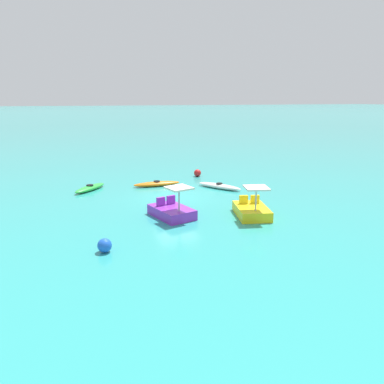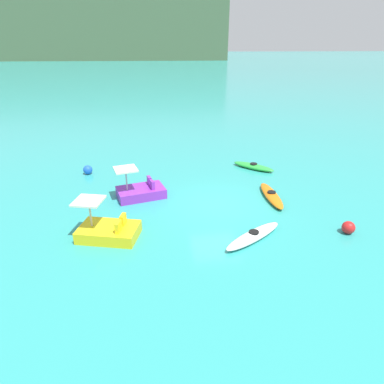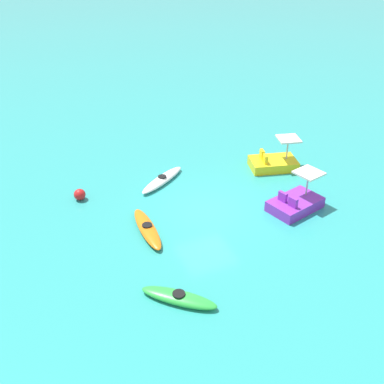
# 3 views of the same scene
# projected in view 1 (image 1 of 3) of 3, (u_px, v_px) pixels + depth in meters

# --- Properties ---
(ground_plane) EXTENTS (600.00, 600.00, 0.00)m
(ground_plane) POSITION_uv_depth(u_px,v_px,m) (176.00, 196.00, 22.39)
(ground_plane) COLOR teal
(kayak_orange) EXTENTS (0.75, 3.20, 0.37)m
(kayak_orange) POSITION_uv_depth(u_px,v_px,m) (157.00, 184.00, 24.93)
(kayak_orange) COLOR orange
(kayak_orange) RESTS_ON ground_plane
(kayak_white) EXTENTS (3.01, 2.35, 0.37)m
(kayak_white) POSITION_uv_depth(u_px,v_px,m) (219.00, 186.00, 24.29)
(kayak_white) COLOR white
(kayak_white) RESTS_ON ground_plane
(kayak_green) EXTENTS (2.52, 2.41, 0.37)m
(kayak_green) POSITION_uv_depth(u_px,v_px,m) (90.00, 188.00, 23.79)
(kayak_green) COLOR green
(kayak_green) RESTS_ON ground_plane
(pedal_boat_yellow) EXTENTS (2.69, 2.04, 1.68)m
(pedal_boat_yellow) POSITION_uv_depth(u_px,v_px,m) (252.00, 210.00, 18.54)
(pedal_boat_yellow) COLOR yellow
(pedal_boat_yellow) RESTS_ON ground_plane
(pedal_boat_purple) EXTENTS (2.71, 2.07, 1.68)m
(pedal_boat_purple) POSITION_uv_depth(u_px,v_px,m) (172.00, 211.00, 18.41)
(pedal_boat_purple) COLOR purple
(pedal_boat_purple) RESTS_ON ground_plane
(buoy_blue) EXTENTS (0.56, 0.56, 0.56)m
(buoy_blue) POSITION_uv_depth(u_px,v_px,m) (105.00, 245.00, 14.19)
(buoy_blue) COLOR blue
(buoy_blue) RESTS_ON ground_plane
(buoy_red) EXTENTS (0.55, 0.55, 0.55)m
(buoy_red) POSITION_uv_depth(u_px,v_px,m) (197.00, 173.00, 28.02)
(buoy_red) COLOR red
(buoy_red) RESTS_ON ground_plane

